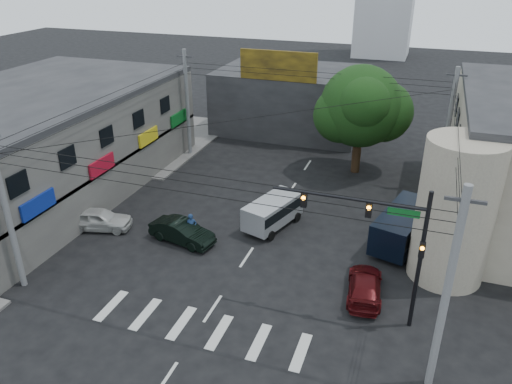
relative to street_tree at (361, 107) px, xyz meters
The scene contains 18 objects.
ground 18.30m from the street_tree, 103.24° to the right, with size 160.00×160.00×0.00m, color black.
sidewalk_far_left 22.67m from the street_tree, behind, with size 16.00×16.00×0.15m, color #514F4C.
building_left 24.68m from the street_tree, 153.43° to the right, with size 14.00×24.00×7.00m, color #4D4A47.
corner_column 14.84m from the street_tree, 61.70° to the right, with size 4.00×4.00×8.00m, color gray.
building_far 12.29m from the street_tree, 131.63° to the left, with size 14.00×10.00×6.00m, color #232326.
billboard 9.17m from the street_tree, 152.86° to the left, with size 7.00×0.30×2.60m, color olive.
street_tree is the anchor object (origin of this frame).
traffic_gantry 18.42m from the street_tree, 78.01° to the right, with size 7.10×0.35×7.20m.
utility_pole_near_left 25.95m from the street_tree, 124.00° to the right, with size 0.32×0.32×9.20m, color #59595B.
utility_pole_near_right 22.48m from the street_tree, 73.18° to the right, with size 0.32×0.32×9.20m, color #59595B.
utility_pole_far_left 14.56m from the street_tree, behind, with size 0.32×0.32×9.20m, color #59595B.
utility_pole_far_right 6.63m from the street_tree, ahead, with size 0.32×0.32×9.20m, color #59595B.
dark_sedan 17.54m from the street_tree, 119.85° to the right, with size 4.46×2.29×1.40m, color black.
white_compact 21.18m from the street_tree, 133.52° to the right, with size 4.47×2.73×1.42m, color #B1B1AD.
maroon_sedan 17.36m from the street_tree, 79.35° to the right, with size 2.21×4.44×1.24m, color #41090B.
silver_minivan 12.40m from the street_tree, 108.52° to the right, with size 3.12×4.81×1.92m, color #97999F, non-canonical shape.
navy_van 12.17m from the street_tree, 66.88° to the right, with size 3.55×6.06×2.28m, color black, non-canonical shape.
traffic_officer 16.95m from the street_tree, 118.89° to the right, with size 0.79×0.73×1.82m, color #16294D.
Camera 1 is at (8.72, -21.35, 16.32)m, focal length 35.00 mm.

